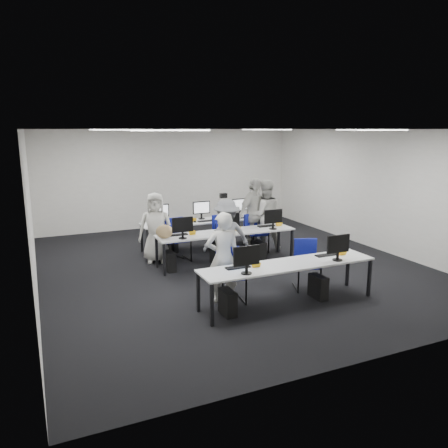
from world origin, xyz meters
name	(u,v)px	position (x,y,z in m)	size (l,w,h in m)	color
room	(230,199)	(0.00, 0.00, 1.50)	(9.00, 9.02, 3.00)	black
ceiling_panels	(231,130)	(0.00, 0.00, 2.98)	(5.20, 4.60, 0.02)	white
desk_front	(288,266)	(0.00, -2.40, 0.68)	(3.20, 0.70, 0.73)	white
desk_mid	(227,234)	(0.00, 0.20, 0.68)	(3.20, 0.70, 0.73)	white
desk_back	(204,222)	(0.00, 1.60, 0.68)	(3.20, 0.70, 0.73)	white
equipment_front	(279,286)	(-0.19, -2.42, 0.36)	(2.51, 0.41, 1.19)	#0D3FB5
equipment_mid	(219,249)	(-0.19, 0.18, 0.36)	(2.91, 0.41, 1.19)	white
equipment_back	(211,234)	(0.19, 1.62, 0.36)	(2.91, 0.41, 1.19)	white
chair_0	(231,285)	(-0.87, -1.90, 0.30)	(0.53, 0.56, 0.94)	navy
chair_1	(307,274)	(0.73, -1.91, 0.30)	(0.61, 0.63, 0.94)	navy
chair_2	(178,247)	(-0.94, 0.87, 0.31)	(0.53, 0.57, 0.97)	navy
chair_3	(223,244)	(0.15, 0.74, 0.31)	(0.57, 0.61, 0.98)	navy
chair_4	(257,240)	(1.09, 0.76, 0.29)	(0.48, 0.52, 0.92)	navy
chair_5	(171,247)	(-1.05, 1.04, 0.27)	(0.53, 0.56, 0.86)	navy
chair_6	(219,243)	(0.17, 1.00, 0.26)	(0.41, 0.45, 0.82)	navy
chair_7	(246,238)	(0.93, 1.07, 0.30)	(0.57, 0.61, 0.96)	navy
handbag	(164,232)	(-1.45, 0.18, 0.88)	(0.37, 0.23, 0.30)	#956D4D
student_0	(223,257)	(-0.99, -1.85, 0.81)	(0.59, 0.39, 1.62)	#B8B8AD
student_1	(265,215)	(1.34, 0.86, 0.89)	(0.86, 0.67, 1.78)	#B8B8AD
student_2	(156,228)	(-1.43, 0.96, 0.80)	(0.78, 0.51, 1.60)	#B8B8AD
student_3	(254,215)	(1.05, 0.91, 0.92)	(1.07, 0.45, 1.83)	#B8B8AD
photographer	(227,236)	(-0.27, -0.40, 0.79)	(1.02, 0.59, 1.58)	gray
dslr_camera	(223,196)	(-0.26, -0.22, 1.63)	(0.14, 0.18, 0.10)	black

